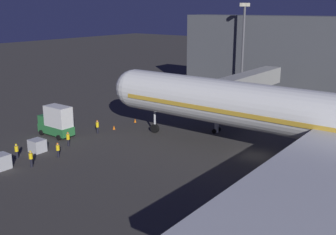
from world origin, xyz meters
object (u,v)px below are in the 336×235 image
Objects in this scene: jet_bridge at (239,85)px; ground_crew_by_belt_loader at (17,150)px; traffic_cone_nose_port at (135,121)px; ground_crew_marshaller_fwd at (58,149)px; catering_truck at (56,121)px; baggage_container_near_belt at (37,146)px; ground_crew_under_port_wing at (68,138)px; ground_crew_near_nose_gear at (97,126)px; traffic_cone_nose_starboard at (114,127)px; apron_floodlight_mast at (243,44)px; ground_crew_by_tug at (31,158)px; baggage_container_mid_row at (0,162)px.

jet_bridge is 11.99× the size of ground_crew_by_belt_loader.
ground_crew_marshaller_fwd is at bearing 9.44° from traffic_cone_nose_port.
catering_truck is at bearing -18.82° from traffic_cone_nose_port.
baggage_container_near_belt is 3.73m from ground_crew_under_port_wing.
catering_truck is 8.17m from ground_crew_marshaller_fwd.
catering_truck is 2.81× the size of ground_crew_near_nose_gear.
ground_crew_by_belt_loader is 1.01× the size of ground_crew_marshaller_fwd.
baggage_container_near_belt is 0.92× the size of ground_crew_near_nose_gear.
ground_crew_marshaller_fwd is at bearing 12.92° from traffic_cone_nose_starboard.
catering_truck is 6.16m from baggage_container_near_belt.
catering_truck reaches higher than ground_crew_marshaller_fwd.
apron_floodlight_mast is at bearing 169.80° from ground_crew_near_nose_gear.
ground_crew_by_belt_loader is 3.13× the size of traffic_cone_nose_starboard.
ground_crew_marshaller_fwd is 3.10× the size of traffic_cone_nose_port.
ground_crew_by_belt_loader is (11.94, -0.29, -0.06)m from ground_crew_near_nose_gear.
ground_crew_under_port_wing is (5.70, 0.93, -0.03)m from ground_crew_near_nose_gear.
jet_bridge is 31.11m from ground_crew_by_belt_loader.
jet_bridge is at bearing 153.13° from baggage_container_near_belt.
apron_floodlight_mast is 9.30× the size of ground_crew_near_nose_gear.
traffic_cone_nose_starboard is (-8.39, -0.54, -0.70)m from ground_crew_under_port_wing.
ground_crew_by_tug reaches higher than traffic_cone_nose_starboard.
traffic_cone_nose_port is at bearing -12.29° from apron_floodlight_mast.
ground_crew_near_nose_gear is at bearing -165.62° from ground_crew_by_tug.
baggage_container_near_belt is 3.43m from ground_crew_marshaller_fwd.
ground_crew_by_belt_loader is 3.13× the size of traffic_cone_nose_port.
ground_crew_by_tug is (3.61, 0.16, 0.08)m from ground_crew_marshaller_fwd.
jet_bridge is 12.11× the size of ground_crew_marshaller_fwd.
jet_bridge is at bearing 152.13° from ground_crew_under_port_wing.
traffic_cone_nose_port is (-16.28, 0.75, -0.46)m from baggage_container_near_belt.
baggage_container_near_belt reaches higher than traffic_cone_nose_starboard.
ground_crew_near_nose_gear is at bearing 178.59° from ground_crew_by_belt_loader.
baggage_container_near_belt is at bearing -8.38° from apron_floodlight_mast.
baggage_container_mid_row is 3.30× the size of traffic_cone_nose_port.
catering_truck is 11.83m from traffic_cone_nose_port.
ground_crew_under_port_wing is at bearing 3.65° from traffic_cone_nose_starboard.
apron_floodlight_mast is at bearing 172.25° from ground_crew_by_belt_loader.
baggage_container_near_belt is at bearing -2.65° from traffic_cone_nose_port.
apron_floodlight_mast is at bearing 176.99° from ground_crew_by_tug.
ground_crew_by_tug reaches higher than ground_crew_near_nose_gear.
catering_truck reaches higher than traffic_cone_nose_port.
ground_crew_near_nose_gear is at bearing -161.08° from ground_crew_marshaller_fwd.
jet_bridge is at bearing 141.72° from catering_truck.
apron_floodlight_mast is 40.38m from ground_crew_marshaller_fwd.
traffic_cone_nose_port is (8.97, -12.04, -5.35)m from jet_bridge.
apron_floodlight_mast is at bearing 174.45° from baggage_container_mid_row.
traffic_cone_nose_port is (-19.03, 0.69, -0.67)m from ground_crew_by_belt_loader.
baggage_container_mid_row is at bearing -20.21° from jet_bridge.
catering_truck reaches higher than ground_crew_under_port_wing.
baggage_container_near_belt is 9.21m from ground_crew_near_nose_gear.
baggage_container_mid_row is at bearing 25.66° from ground_crew_by_belt_loader.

